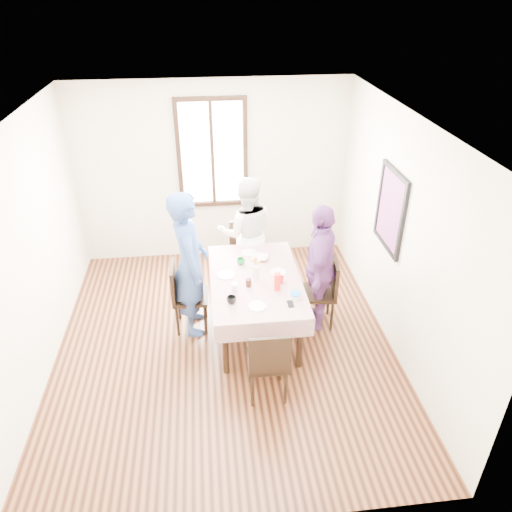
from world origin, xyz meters
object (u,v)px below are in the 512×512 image
object	(u,v)px
chair_left	(190,297)
person_far	(247,233)
chair_far	(247,255)
chair_near	(267,360)
person_left	(190,264)
person_right	(318,267)
dining_table	(256,305)
chair_right	(318,293)

from	to	relation	value
chair_left	person_far	xyz separation A→B (m)	(0.79, 0.92, 0.36)
chair_far	chair_near	world-z (taller)	same
person_left	person_right	bearing A→B (deg)	-98.55
chair_left	chair_near	xyz separation A→B (m)	(0.79, -1.23, 0.00)
person_left	dining_table	bearing A→B (deg)	-105.73
dining_table	person_left	distance (m)	0.96
dining_table	chair_right	size ratio (longest dim) A/B	1.73
chair_left	chair_near	bearing A→B (deg)	34.25
chair_left	person_right	size ratio (longest dim) A/B	0.55
chair_far	person_far	distance (m)	0.36
dining_table	chair_near	size ratio (longest dim) A/B	1.73
chair_left	chair_right	distance (m)	1.59
dining_table	person_right	xyz separation A→B (m)	(0.77, 0.05, 0.45)
chair_far	person_right	world-z (taller)	person_right
chair_right	person_far	bearing A→B (deg)	45.19
person_left	person_far	world-z (taller)	person_left
person_far	person_right	xyz separation A→B (m)	(0.77, -1.01, 0.01)
chair_left	person_left	xyz separation A→B (m)	(0.02, -0.00, 0.47)
dining_table	person_right	distance (m)	0.90
dining_table	chair_right	xyz separation A→B (m)	(0.79, 0.05, 0.08)
dining_table	chair_near	distance (m)	1.09
person_left	person_far	size ratio (longest dim) A/B	1.14
dining_table	chair_left	size ratio (longest dim) A/B	1.73
chair_right	chair_near	world-z (taller)	same
chair_left	chair_far	bearing A→B (deg)	141.16
dining_table	person_far	distance (m)	1.15
chair_far	person_left	world-z (taller)	person_left
person_far	person_right	size ratio (longest dim) A/B	0.98
person_left	person_far	distance (m)	1.20
chair_right	person_far	xyz separation A→B (m)	(-0.79, 1.01, 0.36)
chair_far	person_far	xyz separation A→B (m)	(0.00, -0.02, 0.36)
chair_far	person_left	size ratio (longest dim) A/B	0.49
chair_far	person_right	distance (m)	1.34
dining_table	chair_left	bearing A→B (deg)	169.45
chair_left	person_right	bearing A→B (deg)	87.85
person_left	chair_far	bearing A→B (deg)	-44.43
chair_right	person_left	distance (m)	1.64
chair_right	chair_near	size ratio (longest dim) A/B	1.00
person_far	chair_left	bearing A→B (deg)	51.11
chair_near	chair_far	bearing A→B (deg)	90.98
chair_near	person_far	size ratio (longest dim) A/B	0.56
chair_near	person_left	xyz separation A→B (m)	(-0.77, 1.23, 0.47)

